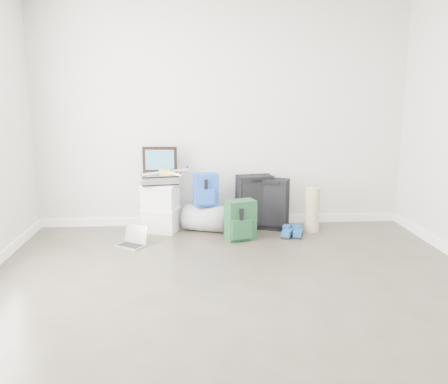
{
  "coord_description": "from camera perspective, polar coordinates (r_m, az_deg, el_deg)",
  "views": [
    {
      "loc": [
        -0.36,
        -3.28,
        1.63
      ],
      "look_at": [
        -0.01,
        1.9,
        0.54
      ],
      "focal_mm": 38.0,
      "sensor_mm": 36.0,
      "label": 1
    }
  ],
  "objects": [
    {
      "name": "carry_on",
      "position": [
        5.75,
        5.76,
        -1.45
      ],
      "size": [
        0.45,
        0.38,
        0.61
      ],
      "rotation": [
        0.0,
        0.0,
        -0.4
      ],
      "color": "black",
      "rests_on": "ground"
    },
    {
      "name": "duffel_bag",
      "position": [
        5.67,
        -2.17,
        -3.15
      ],
      "size": [
        0.59,
        0.48,
        0.32
      ],
      "primitive_type": "cylinder",
      "rotation": [
        0.0,
        1.57,
        -0.36
      ],
      "color": "gray",
      "rests_on": "ground"
    },
    {
      "name": "laptop",
      "position": [
        5.26,
        -10.9,
        -5.79
      ],
      "size": [
        0.37,
        0.35,
        0.21
      ],
      "rotation": [
        0.0,
        0.0,
        -0.6
      ],
      "color": "#BABABF",
      "rests_on": "ground"
    },
    {
      "name": "room_envelope",
      "position": [
        3.32,
        2.48,
        13.46
      ],
      "size": [
        4.52,
        5.02,
        2.71
      ],
      "color": "silver",
      "rests_on": "ground"
    },
    {
      "name": "briefcase",
      "position": [
        5.59,
        -7.74,
        1.57
      ],
      "size": [
        0.46,
        0.37,
        0.12
      ],
      "primitive_type": "cube",
      "rotation": [
        0.0,
        0.0,
        0.16
      ],
      "color": "#B2B2B7",
      "rests_on": "boxes_stack"
    },
    {
      "name": "painting",
      "position": [
        5.66,
        -7.73,
        3.88
      ],
      "size": [
        0.41,
        0.07,
        0.31
      ],
      "rotation": [
        0.0,
        0.0,
        -0.11
      ],
      "color": "black",
      "rests_on": "briefcase"
    },
    {
      "name": "rolled_rug",
      "position": [
        5.73,
        10.56,
        -2.1
      ],
      "size": [
        0.17,
        0.17,
        0.53
      ],
      "primitive_type": "cylinder",
      "color": "tan",
      "rests_on": "ground"
    },
    {
      "name": "drone",
      "position": [
        5.56,
        -6.95,
        2.43
      ],
      "size": [
        0.52,
        0.52,
        0.05
      ],
      "rotation": [
        0.0,
        0.0,
        -0.18
      ],
      "color": "gold",
      "rests_on": "briefcase"
    },
    {
      "name": "shoes",
      "position": [
        5.54,
        8.32,
        -4.89
      ],
      "size": [
        0.3,
        0.27,
        0.09
      ],
      "rotation": [
        0.0,
        0.0,
        -0.42
      ],
      "color": "black",
      "rests_on": "ground"
    },
    {
      "name": "green_backpack",
      "position": [
        5.32,
        1.99,
        -3.5
      ],
      "size": [
        0.37,
        0.32,
        0.45
      ],
      "rotation": [
        0.0,
        0.0,
        0.32
      ],
      "color": "#12341D",
      "rests_on": "ground"
    },
    {
      "name": "large_suitcase",
      "position": [
        5.75,
        3.7,
        -1.21
      ],
      "size": [
        0.46,
        0.33,
        0.65
      ],
      "rotation": [
        0.0,
        0.0,
        0.17
      ],
      "color": "black",
      "rests_on": "ground"
    },
    {
      "name": "ground",
      "position": [
        3.68,
        2.27,
        -14.41
      ],
      "size": [
        5.0,
        5.0,
        0.0
      ],
      "primitive_type": "plane",
      "color": "#373228",
      "rests_on": "ground"
    },
    {
      "name": "blue_backpack",
      "position": [
        5.56,
        -2.19,
        0.19
      ],
      "size": [
        0.3,
        0.25,
        0.38
      ],
      "rotation": [
        0.0,
        0.0,
        0.21
      ],
      "color": "#1B37B3",
      "rests_on": "duffel_bag"
    },
    {
      "name": "boxes_stack",
      "position": [
        5.67,
        -7.64,
        -1.88
      ],
      "size": [
        0.48,
        0.43,
        0.58
      ],
      "rotation": [
        0.0,
        0.0,
        -0.3
      ],
      "color": "white",
      "rests_on": "ground"
    }
  ]
}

